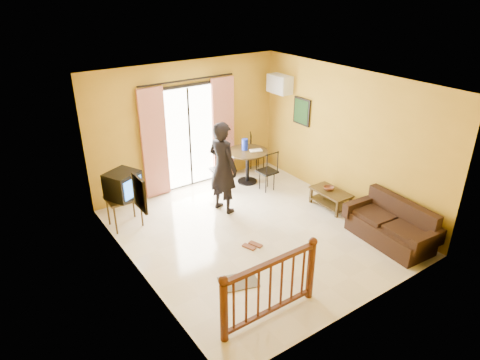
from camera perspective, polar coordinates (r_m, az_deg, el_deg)
ground at (r=8.11m, az=1.99°, el=-6.91°), size 5.00×5.00×0.00m
room_shell at (r=7.34m, az=2.19°, el=4.40°), size 5.00×5.00×5.00m
balcony_door at (r=9.45m, az=-6.73°, el=5.81°), size 2.25×0.14×2.46m
tv_table at (r=8.34m, az=-15.30°, el=-2.69°), size 0.61×0.51×0.61m
television at (r=8.20m, az=-15.34°, el=-0.62°), size 0.71×0.69×0.50m
picture_left at (r=6.26m, az=-13.22°, el=-1.72°), size 0.05×0.42×0.52m
dining_table at (r=9.76m, az=1.00°, el=3.03°), size 0.93×0.93×0.78m
water_jug at (r=9.71m, az=0.66°, el=4.77°), size 0.14×0.14×0.26m
serving_tray at (r=9.71m, az=2.12°, el=3.98°), size 0.32×0.27×0.02m
dining_chairs at (r=10.00m, az=1.10°, el=-0.25°), size 1.80×1.50×0.95m
air_conditioner at (r=9.92m, az=5.29°, el=12.62°), size 0.31×0.60×0.40m
botanical_print at (r=9.65m, az=8.23°, el=9.04°), size 0.05×0.50×0.60m
coffee_table at (r=9.00m, az=11.97°, el=-2.16°), size 0.47×0.84×0.37m
bowl at (r=8.97m, az=11.75°, el=-1.09°), size 0.23×0.23×0.07m
sofa at (r=8.17m, az=19.59°, el=-5.91°), size 0.84×1.64×0.76m
standing_person at (r=8.43m, az=-2.31°, el=1.66°), size 0.60×0.77×1.88m
stair_balustrade at (r=5.98m, az=4.06°, el=-13.73°), size 1.63×0.13×1.04m
doormat at (r=6.89m, az=-0.20°, el=-13.43°), size 0.69×0.56×0.02m
sandals at (r=7.69m, az=1.65°, el=-8.73°), size 0.32×0.27×0.03m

